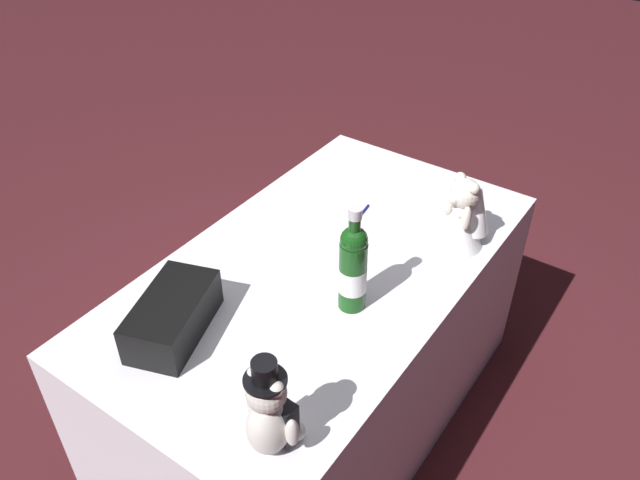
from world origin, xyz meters
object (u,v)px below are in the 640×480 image
teddy_bear_groom (271,413)px  teddy_bear_bride (465,215)px  gift_case_black (173,316)px  champagne_bottle (353,267)px  signing_pen (362,214)px

teddy_bear_groom → teddy_bear_bride: size_ratio=1.14×
teddy_bear_groom → gift_case_black: bearing=73.7°
champagne_bottle → signing_pen: (0.40, 0.22, -0.14)m
teddy_bear_groom → gift_case_black: size_ratio=0.85×
teddy_bear_bride → gift_case_black: size_ratio=0.74×
signing_pen → gift_case_black: size_ratio=0.39×
champagne_bottle → gift_case_black: champagne_bottle is taller
champagne_bottle → signing_pen: bearing=28.4°
teddy_bear_bride → gift_case_black: bearing=150.1°
teddy_bear_bride → champagne_bottle: size_ratio=0.74×
champagne_bottle → gift_case_black: (-0.37, 0.34, -0.08)m
teddy_bear_groom → signing_pen: (0.89, 0.32, -0.11)m
champagne_bottle → gift_case_black: bearing=137.2°
teddy_bear_groom → gift_case_black: 0.46m
signing_pen → teddy_bear_bride: bearing=-81.3°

